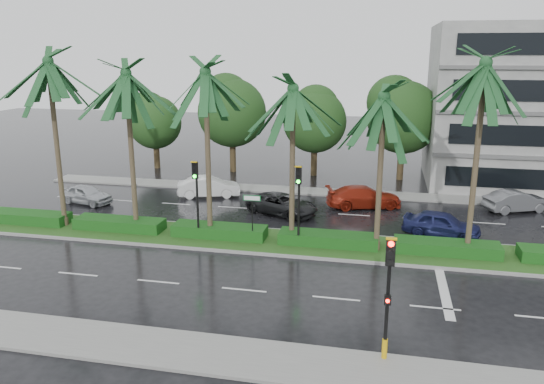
% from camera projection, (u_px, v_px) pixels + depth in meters
% --- Properties ---
extents(ground, '(120.00, 120.00, 0.00)m').
position_uv_depth(ground, '(269.00, 249.00, 27.75)').
color(ground, black).
rests_on(ground, ground).
extents(near_sidewalk, '(40.00, 2.40, 0.12)m').
position_uv_depth(near_sidewalk, '(205.00, 353.00, 18.10)').
color(near_sidewalk, slate).
rests_on(near_sidewalk, ground).
extents(far_sidewalk, '(40.00, 2.00, 0.12)m').
position_uv_depth(far_sidewalk, '(304.00, 191.00, 39.07)').
color(far_sidewalk, slate).
rests_on(far_sidewalk, ground).
extents(median, '(36.00, 4.00, 0.15)m').
position_uv_depth(median, '(273.00, 241.00, 28.68)').
color(median, gray).
rests_on(median, ground).
extents(hedge, '(35.20, 1.40, 0.60)m').
position_uv_depth(hedge, '(273.00, 235.00, 28.58)').
color(hedge, '#164313').
rests_on(hedge, median).
extents(lane_markings, '(34.00, 13.06, 0.01)m').
position_uv_depth(lane_markings, '(326.00, 257.00, 26.73)').
color(lane_markings, silver).
rests_on(lane_markings, ground).
extents(palm_row, '(26.30, 4.20, 10.19)m').
position_uv_depth(palm_row, '(249.00, 89.00, 26.85)').
color(palm_row, '#443C27').
rests_on(palm_row, median).
extents(signal_near, '(0.34, 0.45, 4.36)m').
position_uv_depth(signal_near, '(388.00, 294.00, 17.02)').
color(signal_near, black).
rests_on(signal_near, near_sidewalk).
extents(signal_median_left, '(0.34, 0.42, 4.36)m').
position_uv_depth(signal_median_left, '(196.00, 188.00, 28.07)').
color(signal_median_left, black).
rests_on(signal_median_left, median).
extents(signal_median_right, '(0.34, 0.42, 4.36)m').
position_uv_depth(signal_median_right, '(299.00, 194.00, 26.96)').
color(signal_median_right, black).
rests_on(signal_median_right, median).
extents(street_sign, '(0.95, 0.09, 2.60)m').
position_uv_depth(street_sign, '(252.00, 207.00, 27.86)').
color(street_sign, black).
rests_on(street_sign, median).
extents(bg_trees, '(33.07, 5.76, 8.32)m').
position_uv_depth(bg_trees, '(330.00, 115.00, 42.82)').
color(bg_trees, '#342B18').
rests_on(bg_trees, ground).
extents(building, '(16.00, 10.00, 12.00)m').
position_uv_depth(building, '(541.00, 107.00, 39.78)').
color(building, gray).
rests_on(building, ground).
extents(car_silver, '(2.32, 3.99, 1.28)m').
position_uv_depth(car_silver, '(86.00, 194.00, 35.94)').
color(car_silver, '#B7BABF').
rests_on(car_silver, ground).
extents(car_white, '(2.79, 4.64, 1.45)m').
position_uv_depth(car_white, '(209.00, 187.00, 37.61)').
color(car_white, silver).
rests_on(car_white, ground).
extents(car_darkgrey, '(3.91, 5.17, 1.30)m').
position_uv_depth(car_darkgrey, '(282.00, 204.00, 33.57)').
color(car_darkgrey, black).
rests_on(car_darkgrey, ground).
extents(car_red, '(3.40, 5.32, 1.44)m').
position_uv_depth(car_red, '(364.00, 197.00, 35.04)').
color(car_red, maroon).
rests_on(car_red, ground).
extents(car_blue, '(2.65, 4.47, 1.43)m').
position_uv_depth(car_blue, '(442.00, 224.00, 29.53)').
color(car_blue, navy).
rests_on(car_blue, ground).
extents(car_grey, '(3.03, 4.43, 1.38)m').
position_uv_depth(car_grey, '(517.00, 201.00, 34.14)').
color(car_grey, '#595B5E').
rests_on(car_grey, ground).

